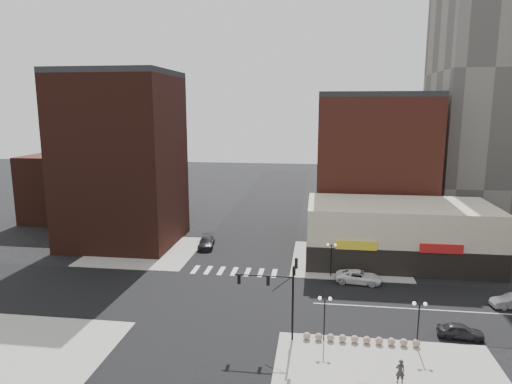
# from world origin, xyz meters

# --- Properties ---
(ground) EXTENTS (240.00, 240.00, 0.00)m
(ground) POSITION_xyz_m (0.00, 0.00, 0.00)
(ground) COLOR black
(ground) RESTS_ON ground
(road_ew) EXTENTS (200.00, 14.00, 0.02)m
(road_ew) POSITION_xyz_m (0.00, 0.00, 0.01)
(road_ew) COLOR black
(road_ew) RESTS_ON ground
(road_ns) EXTENTS (14.00, 200.00, 0.02)m
(road_ns) POSITION_xyz_m (0.00, 0.00, 0.01)
(road_ns) COLOR black
(road_ns) RESTS_ON ground
(sidewalk_nw) EXTENTS (15.00, 15.00, 0.12)m
(sidewalk_nw) POSITION_xyz_m (-14.50, 14.50, 0.06)
(sidewalk_nw) COLOR gray
(sidewalk_nw) RESTS_ON ground
(sidewalk_ne) EXTENTS (15.00, 15.00, 0.12)m
(sidewalk_ne) POSITION_xyz_m (14.50, 14.50, 0.06)
(sidewalk_ne) COLOR gray
(sidewalk_ne) RESTS_ON ground
(sidewalk_sw) EXTENTS (15.00, 15.00, 0.12)m
(sidewalk_sw) POSITION_xyz_m (-14.50, -14.50, 0.06)
(sidewalk_sw) COLOR gray
(sidewalk_sw) RESTS_ON ground
(building_nw) EXTENTS (16.00, 15.00, 25.00)m
(building_nw) POSITION_xyz_m (-19.00, 18.50, 12.50)
(building_nw) COLOR #391912
(building_nw) RESTS_ON ground
(building_nw_low) EXTENTS (20.00, 18.00, 12.00)m
(building_nw_low) POSITION_xyz_m (-32.00, 34.00, 6.00)
(building_nw_low) COLOR #391912
(building_nw_low) RESTS_ON ground
(building_ne_midrise) EXTENTS (18.00, 15.00, 22.00)m
(building_ne_midrise) POSITION_xyz_m (19.00, 29.50, 11.00)
(building_ne_midrise) COLOR maroon
(building_ne_midrise) RESTS_ON ground
(building_ne_row) EXTENTS (24.20, 12.20, 8.00)m
(building_ne_row) POSITION_xyz_m (21.00, 15.00, 3.30)
(building_ne_row) COLOR beige
(building_ne_row) RESTS_ON ground
(traffic_signal) EXTENTS (5.59, 3.09, 7.77)m
(traffic_signal) POSITION_xyz_m (7.24, -7.83, 4.96)
(traffic_signal) COLOR black
(traffic_signal) RESTS_ON ground
(street_lamp_se_a) EXTENTS (1.22, 0.32, 4.16)m
(street_lamp_se_a) POSITION_xyz_m (11.00, -8.00, 3.29)
(street_lamp_se_a) COLOR black
(street_lamp_se_a) RESTS_ON sidewalk_se
(street_lamp_se_b) EXTENTS (1.22, 0.32, 4.16)m
(street_lamp_se_b) POSITION_xyz_m (19.00, -8.00, 3.29)
(street_lamp_se_b) COLOR black
(street_lamp_se_b) RESTS_ON sidewalk_se
(street_lamp_ne) EXTENTS (1.22, 0.32, 4.16)m
(street_lamp_ne) POSITION_xyz_m (12.00, 8.00, 3.29)
(street_lamp_ne) COLOR black
(street_lamp_ne) RESTS_ON sidewalk_ne
(bollard_row) EXTENTS (10.11, 0.66, 0.66)m
(bollard_row) POSITION_xyz_m (14.22, -8.00, 0.45)
(bollard_row) COLOR gray
(bollard_row) RESTS_ON sidewalk_se
(white_suv) EXTENTS (5.59, 3.04, 1.49)m
(white_suv) POSITION_xyz_m (15.23, 6.50, 0.74)
(white_suv) COLOR white
(white_suv) RESTS_ON ground
(dark_sedan_east) EXTENTS (4.10, 1.95, 1.35)m
(dark_sedan_east) POSITION_xyz_m (23.27, -5.64, 0.68)
(dark_sedan_east) COLOR black
(dark_sedan_east) RESTS_ON ground
(dark_sedan_north) EXTENTS (2.82, 5.55, 1.54)m
(dark_sedan_north) POSITION_xyz_m (-6.04, 17.58, 0.77)
(dark_sedan_north) COLOR black
(dark_sedan_north) RESTS_ON ground
(pedestrian) EXTENTS (0.73, 0.52, 1.90)m
(pedestrian) POSITION_xyz_m (16.62, -13.61, 1.07)
(pedestrian) COLOR #29272C
(pedestrian) RESTS_ON sidewalk_se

